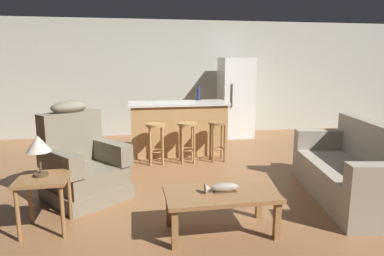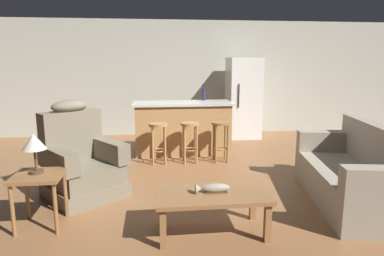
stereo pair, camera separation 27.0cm
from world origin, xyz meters
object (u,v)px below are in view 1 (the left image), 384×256
at_px(kitchen_island, 178,128).
at_px(bar_stool_middle, 187,135).
at_px(couch, 355,172).
at_px(recliner_near_lamp, 82,164).
at_px(fish_figurine, 222,188).
at_px(coffee_table, 221,197).
at_px(end_table, 44,186).
at_px(refrigerator, 236,98).
at_px(bar_stool_right, 218,134).
at_px(bar_stool_left, 156,136).
at_px(table_lamp, 38,146).
at_px(bottle_tall_green, 198,94).

bearing_deg(kitchen_island, bar_stool_middle, -84.09).
height_order(couch, bar_stool_middle, couch).
bearing_deg(bar_stool_middle, couch, -46.67).
bearing_deg(recliner_near_lamp, bar_stool_middle, 91.81).
bearing_deg(couch, fish_figurine, 26.64).
distance_m(coffee_table, end_table, 1.76).
bearing_deg(refrigerator, couch, -84.04).
bearing_deg(bar_stool_right, recliner_near_lamp, -148.59).
relative_size(recliner_near_lamp, refrigerator, 0.68).
relative_size(fish_figurine, refrigerator, 0.19).
height_order(fish_figurine, refrigerator, refrigerator).
xyz_separation_m(coffee_table, bar_stool_middle, (0.06, 2.44, 0.11)).
distance_m(end_table, refrigerator, 5.07).
distance_m(coffee_table, kitchen_island, 3.07).
distance_m(fish_figurine, bar_stool_left, 2.48).
bearing_deg(recliner_near_lamp, table_lamp, -56.19).
relative_size(end_table, kitchen_island, 0.31).
relative_size(bar_stool_left, bar_stool_right, 1.00).
height_order(coffee_table, kitchen_island, kitchen_island).
relative_size(coffee_table, kitchen_island, 0.61).
xyz_separation_m(couch, end_table, (-3.57, -0.20, 0.12)).
height_order(couch, kitchen_island, kitchen_island).
distance_m(coffee_table, fish_figurine, 0.10).
height_order(refrigerator, bottle_tall_green, refrigerator).
height_order(bar_stool_middle, bottle_tall_green, bottle_tall_green).
relative_size(recliner_near_lamp, bar_stool_right, 1.76).
xyz_separation_m(bar_stool_middle, bar_stool_right, (0.52, 0.00, 0.00)).
relative_size(kitchen_island, bar_stool_left, 2.65).
bearing_deg(couch, bar_stool_middle, -36.50).
relative_size(recliner_near_lamp, bar_stool_middle, 1.76).
height_order(coffee_table, bar_stool_right, bar_stool_right).
bearing_deg(bar_stool_left, bar_stool_middle, 0.00).
bearing_deg(refrigerator, bar_stool_left, -136.38).
height_order(recliner_near_lamp, kitchen_island, recliner_near_lamp).
bearing_deg(bar_stool_middle, bar_stool_right, 0.00).
height_order(fish_figurine, kitchen_island, kitchen_island).
bearing_deg(couch, end_table, 13.33).
relative_size(bar_stool_left, bar_stool_middle, 1.00).
bearing_deg(recliner_near_lamp, bar_stool_right, 83.92).
bearing_deg(couch, bar_stool_right, -46.12).
distance_m(kitchen_island, bar_stool_left, 0.78).
distance_m(coffee_table, recliner_near_lamp, 1.89).
distance_m(refrigerator, bottle_tall_green, 1.41).
relative_size(couch, bar_stool_left, 2.97).
xyz_separation_m(coffee_table, recliner_near_lamp, (-1.48, 1.18, 0.06)).
height_order(fish_figurine, bar_stool_left, bar_stool_left).
bearing_deg(end_table, bar_stool_middle, 49.54).
distance_m(coffee_table, refrigerator, 4.54).
xyz_separation_m(recliner_near_lamp, bar_stool_middle, (1.53, 1.26, 0.05)).
height_order(recliner_near_lamp, bar_stool_left, recliner_near_lamp).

